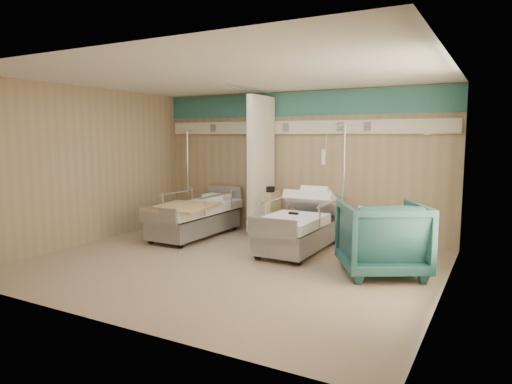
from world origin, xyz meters
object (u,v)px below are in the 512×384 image
iv_stand_left (188,206)px  iv_stand_right (343,220)px  bed_left (195,220)px  bed_right (300,232)px  visitor_armchair (382,238)px  bedside_cabinet (265,212)px

iv_stand_left → iv_stand_right: bearing=-0.7°
bed_left → iv_stand_right: iv_stand_right is taller
bed_right → iv_stand_right: size_ratio=1.01×
bed_right → bed_left: bearing=180.0°
bed_left → visitor_armchair: (3.74, -0.70, 0.20)m
bed_right → visitor_armchair: visitor_armchair is taller
iv_stand_right → iv_stand_left: size_ratio=1.04×
visitor_armchair → iv_stand_left: iv_stand_left is taller
bed_right → iv_stand_right: 0.92m
bed_right → bed_left: 2.20m
iv_stand_right → iv_stand_left: iv_stand_right is taller
bed_right → iv_stand_left: size_ratio=1.05×
iv_stand_left → bed_right: bearing=-15.2°
bed_left → bedside_cabinet: (1.05, 0.90, 0.11)m
bed_left → iv_stand_left: (-0.76, 0.80, 0.11)m
bedside_cabinet → visitor_armchair: bearing=-30.9°
bed_left → visitor_armchair: visitor_armchair is taller
bedside_cabinet → iv_stand_right: size_ratio=0.40×
bed_right → visitor_armchair: (1.54, -0.70, 0.20)m
bed_right → iv_stand_right: bearing=56.8°
iv_stand_right → iv_stand_left: 3.46m
visitor_armchair → iv_stand_left: bearing=-48.3°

